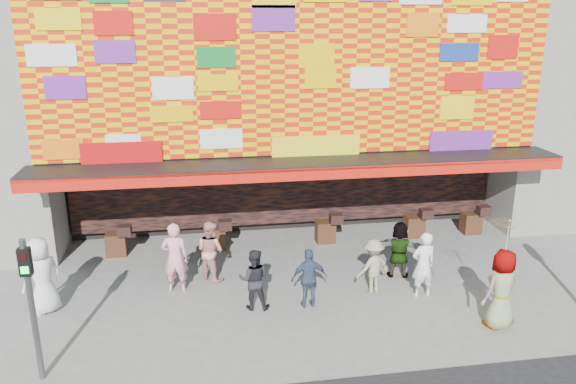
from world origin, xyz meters
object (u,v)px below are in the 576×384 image
object	(u,v)px
ped_i	(210,250)
ped_a	(42,276)
ped_c	(254,279)
ped_e	(309,278)
parasol	(508,239)
ped_g	(502,289)
ped_h	(423,265)
ped_f	(399,250)
ped_b	(175,258)
ped_d	(373,267)
signal_left	(30,295)

from	to	relation	value
ped_i	ped_a	bearing A→B (deg)	61.45
ped_a	ped_c	xyz separation A→B (m)	(5.08, -0.62, -0.19)
ped_e	ped_i	distance (m)	3.07
ped_i	parasol	bearing A→B (deg)	-163.92
ped_g	ped_h	size ratio (longest dim) A/B	1.10
ped_e	parasol	xyz separation A→B (m)	(4.18, -1.65, 1.42)
ped_f	ped_c	bearing A→B (deg)	32.49
ped_b	parasol	world-z (taller)	parasol
ped_d	ped_i	bearing A→B (deg)	-39.90
ped_a	ped_f	xyz separation A→B (m)	(9.23, 0.53, -0.17)
ped_c	ped_f	xyz separation A→B (m)	(4.15, 1.15, 0.02)
ped_c	ped_d	bearing A→B (deg)	-164.06
ped_g	parasol	world-z (taller)	parasol
ped_f	ped_d	bearing A→B (deg)	56.68
ped_a	parasol	size ratio (longest dim) A/B	1.00
ped_c	ped_e	xyz separation A→B (m)	(1.36, -0.13, -0.01)
ped_b	parasol	xyz separation A→B (m)	(7.48, -3.03, 1.24)
ped_b	ped_c	distance (m)	2.31
ped_a	signal_left	bearing A→B (deg)	62.53
ped_c	parasol	xyz separation A→B (m)	(5.54, -1.78, 1.42)
ped_b	ped_c	world-z (taller)	ped_b
signal_left	ped_h	distance (m)	9.17
ped_h	ped_i	size ratio (longest dim) A/B	1.04
ped_d	parasol	size ratio (longest dim) A/B	0.77
ped_i	ped_h	bearing A→B (deg)	-154.29
ped_d	ped_f	distance (m)	1.32
ped_e	ped_h	size ratio (longest dim) A/B	0.88
ped_c	ped_g	size ratio (longest dim) A/B	0.81
ped_e	ped_a	bearing A→B (deg)	-10.39
signal_left	ped_g	world-z (taller)	signal_left
ped_g	ped_h	world-z (taller)	ped_g
ped_a	ped_f	world-z (taller)	ped_a
ped_g	parasol	xyz separation A→B (m)	(0.00, 0.00, 1.23)
ped_h	ped_f	bearing A→B (deg)	-85.26
ped_e	signal_left	bearing A→B (deg)	15.47
ped_a	ped_i	xyz separation A→B (m)	(4.07, 1.21, -0.13)
ped_a	ped_b	distance (m)	3.20
signal_left	ped_e	size ratio (longest dim) A/B	1.95
ped_c	ped_e	world-z (taller)	ped_c
signal_left	parasol	size ratio (longest dim) A/B	1.55
ped_e	ped_g	world-z (taller)	ped_g
parasol	ped_h	bearing A→B (deg)	124.18
ped_b	parasol	size ratio (longest dim) A/B	0.98
ped_c	ped_e	distance (m)	1.36
ped_c	ped_i	xyz separation A→B (m)	(-1.01, 1.83, 0.06)
ped_g	signal_left	bearing A→B (deg)	-15.33
ped_a	parasol	bearing A→B (deg)	128.11
ped_c	ped_h	distance (m)	4.36
ped_a	parasol	world-z (taller)	parasol
ped_d	ped_e	bearing A→B (deg)	-5.83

